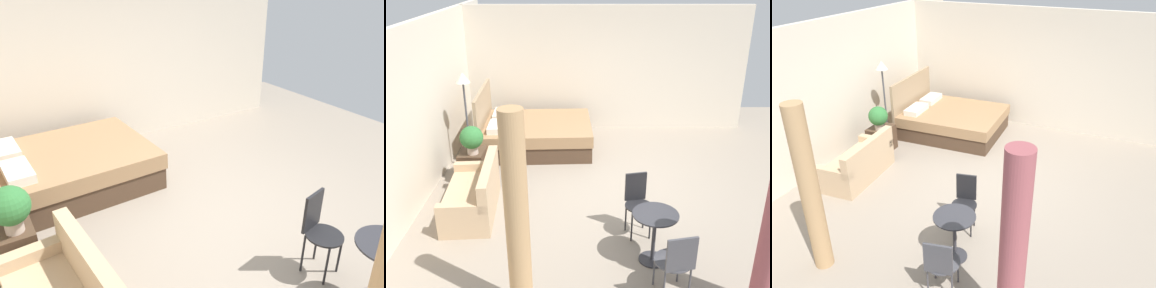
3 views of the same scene
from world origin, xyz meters
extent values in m
cube|color=gray|center=(0.00, 0.00, -0.01)|extent=(9.11, 9.33, 0.02)
cube|color=beige|center=(3.05, 0.00, 1.39)|extent=(0.12, 6.33, 2.79)
cube|color=#473323|center=(1.79, 1.46, 0.16)|extent=(1.82, 2.21, 0.33)
cube|color=#93704C|center=(1.79, 1.46, 0.45)|extent=(1.86, 2.25, 0.23)
cube|color=silver|center=(1.38, 2.22, 0.62)|extent=(0.64, 0.35, 0.12)
cube|color=silver|center=(2.14, 2.26, 0.62)|extent=(0.64, 0.35, 0.12)
cube|color=tan|center=(-0.73, 1.99, 0.60)|extent=(1.50, 0.25, 0.40)
cube|color=tan|center=(-0.08, 2.32, 0.46)|extent=(0.19, 0.73, 0.13)
cube|color=#473323|center=(0.34, 2.49, 0.27)|extent=(0.54, 0.43, 0.54)
cylinder|color=tan|center=(0.24, 2.44, 0.61)|extent=(0.18, 0.18, 0.13)
sphere|color=#2D6B33|center=(0.24, 2.44, 0.84)|extent=(0.40, 0.40, 0.40)
cylinder|color=slate|center=(0.46, 2.54, 0.66)|extent=(0.09, 0.09, 0.24)
cylinder|color=#2D2D33|center=(-1.95, -0.34, 0.34)|extent=(0.05, 0.05, 0.69)
cylinder|color=black|center=(-1.52, -0.11, 0.23)|extent=(0.02, 0.02, 0.46)
cylinder|color=black|center=(-1.47, -0.37, 0.23)|extent=(0.02, 0.02, 0.46)
cylinder|color=black|center=(-1.26, -0.06, 0.23)|extent=(0.02, 0.02, 0.46)
cylinder|color=black|center=(-1.21, -0.32, 0.23)|extent=(0.02, 0.02, 0.46)
cylinder|color=black|center=(-1.37, -0.21, 0.47)|extent=(0.45, 0.45, 0.02)
cube|color=black|center=(-1.21, -0.18, 0.69)|extent=(0.09, 0.31, 0.42)
camera|label=1|loc=(-3.35, 2.59, 2.95)|focal=36.20mm
camera|label=2|loc=(-6.49, 0.63, 3.55)|focal=39.93mm
camera|label=3|loc=(-5.67, -2.16, 3.86)|focal=35.96mm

